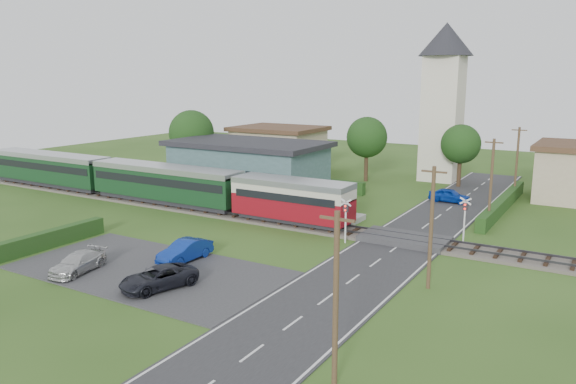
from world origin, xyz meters
The scene contains 31 objects.
ground centered at (0.00, 0.00, 0.00)m, with size 120.00×120.00×0.00m, color #2D4C19.
railway_track centered at (0.00, 2.00, 0.11)m, with size 76.00×3.20×0.49m.
road centered at (10.00, 0.00, 0.03)m, with size 6.00×70.00×0.05m, color #28282B.
car_park centered at (-1.50, -12.00, 0.04)m, with size 17.00×9.00×0.08m, color #333335.
crossing_deck centered at (10.00, 2.00, 0.23)m, with size 6.20×3.40×0.45m, color #333335.
platform centered at (-10.00, 5.20, 0.23)m, with size 30.00×3.00×0.45m, color gray.
equipment_hut centered at (-18.00, 5.20, 1.75)m, with size 2.30×2.30×2.55m.
station_building centered at (-10.00, 10.99, 2.69)m, with size 16.00×9.00×5.30m.
train centered at (-16.23, 2.00, 2.18)m, with size 43.20×2.90×3.40m.
church_tower centered at (5.00, 28.00, 10.23)m, with size 6.00×6.00×17.60m.
house_west centered at (-15.00, 25.00, 2.79)m, with size 10.80×8.80×5.50m.
hedge_carpark centered at (-11.00, -12.00, 0.60)m, with size 0.80×9.00×1.20m, color #193814.
hedge_roadside centered at (14.20, 16.00, 0.60)m, with size 0.80×18.00×1.20m, color #193814.
hedge_station centered at (-10.00, 15.50, 0.65)m, with size 22.00×0.80×1.30m, color #193814.
tree_a centered at (-20.00, 14.00, 5.38)m, with size 5.20×5.20×8.00m.
tree_b centered at (-2.00, 23.00, 5.02)m, with size 4.60×4.60×7.34m.
tree_c centered at (8.00, 25.00, 4.65)m, with size 4.20×4.20×6.78m.
utility_pole_a centered at (14.20, -18.00, 3.63)m, with size 1.40×0.22×7.00m.
utility_pole_b centered at (14.20, -6.00, 3.63)m, with size 1.40×0.22×7.00m.
utility_pole_c centered at (14.20, 10.00, 3.63)m, with size 1.40×0.22×7.00m.
utility_pole_d centered at (14.20, 22.00, 3.63)m, with size 1.40×0.22×7.00m.
crossing_signal_near centered at (6.40, -0.41, 2.14)m, with size 0.84×0.28×3.28m.
crossing_signal_far centered at (13.60, 4.39, 2.14)m, with size 0.84×0.28×3.28m.
streetlamp_west centered at (-22.00, 20.00, 3.04)m, with size 0.30×0.30×5.15m.
streetlamp_east centered at (16.00, 27.00, 3.04)m, with size 0.30×0.30×5.15m.
car_on_road centered at (9.27, 16.69, 0.70)m, with size 1.54×3.82×1.30m, color #0932A7.
car_park_blue centered at (-0.72, -9.50, 0.75)m, with size 1.41×4.04×1.33m, color navy.
car_park_silver centered at (-4.89, -14.50, 0.67)m, with size 1.65×4.06×1.18m, color #B2B2B2.
car_park_dark centered at (1.22, -13.96, 0.69)m, with size 2.03×4.41×1.23m, color black.
pedestrian_near centered at (-1.04, 5.57, 1.20)m, with size 0.54×0.36×1.49m, color gray.
pedestrian_far centered at (-17.24, 5.13, 1.32)m, with size 0.84×0.66×1.74m, color gray.
Camera 1 is at (22.79, -35.87, 11.79)m, focal length 35.00 mm.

